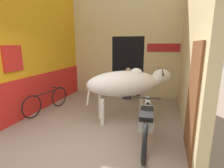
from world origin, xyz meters
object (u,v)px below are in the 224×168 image
shopkeeper_seated (128,83)px  plastic_stool (120,92)px  motorcycle_near (147,121)px  bicycle (47,101)px  cow (127,84)px

shopkeeper_seated → plastic_stool: (-0.30, 0.00, -0.39)m
motorcycle_near → bicycle: bearing=164.9°
plastic_stool → motorcycle_near: bearing=-65.7°
cow → plastic_stool: cow is taller
shopkeeper_seated → motorcycle_near: bearing=-70.8°
motorcycle_near → plastic_stool: bearing=114.3°
motorcycle_near → shopkeeper_seated: 3.06m
bicycle → plastic_stool: bicycle is taller
motorcycle_near → bicycle: 3.22m
bicycle → cow: bearing=3.5°
bicycle → plastic_stool: size_ratio=4.22×
motorcycle_near → cow: bearing=122.7°
bicycle → shopkeeper_seated: size_ratio=1.46×
cow → motorcycle_near: (0.64, -0.99, -0.55)m
cow → shopkeeper_seated: size_ratio=1.95×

